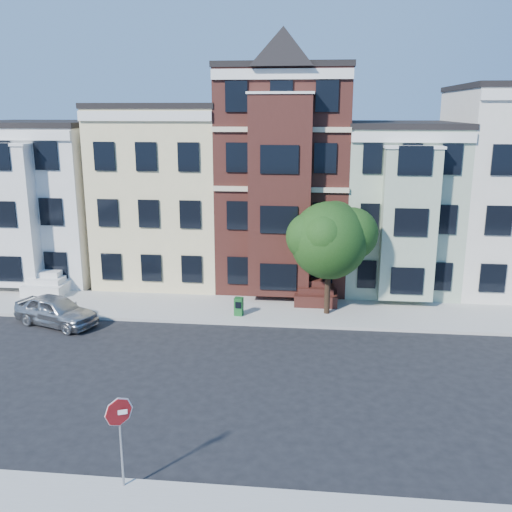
# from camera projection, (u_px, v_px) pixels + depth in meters

# --- Properties ---
(ground) EXTENTS (120.00, 120.00, 0.00)m
(ground) POSITION_uv_depth(u_px,v_px,m) (261.00, 387.00, 21.13)
(ground) COLOR black
(far_sidewalk) EXTENTS (60.00, 4.00, 0.15)m
(far_sidewalk) POSITION_uv_depth(u_px,v_px,m) (277.00, 311.00, 28.82)
(far_sidewalk) COLOR #9E9B93
(far_sidewalk) RESTS_ON ground
(house_white) EXTENTS (8.00, 9.00, 9.00)m
(house_white) POSITION_uv_depth(u_px,v_px,m) (45.00, 200.00, 35.53)
(house_white) COLOR silver
(house_white) RESTS_ON ground
(house_yellow) EXTENTS (7.00, 9.00, 10.00)m
(house_yellow) POSITION_uv_depth(u_px,v_px,m) (170.00, 194.00, 34.58)
(house_yellow) COLOR beige
(house_yellow) RESTS_ON ground
(house_brown) EXTENTS (7.00, 9.00, 12.00)m
(house_brown) POSITION_uv_depth(u_px,v_px,m) (285.00, 179.00, 33.60)
(house_brown) COLOR #391813
(house_brown) RESTS_ON ground
(house_green) EXTENTS (6.00, 9.00, 9.00)m
(house_green) POSITION_uv_depth(u_px,v_px,m) (396.00, 206.00, 33.30)
(house_green) COLOR #9DB093
(house_green) RESTS_ON ground
(street_tree) EXTENTS (5.95, 5.95, 6.90)m
(street_tree) POSITION_uv_depth(u_px,v_px,m) (329.00, 246.00, 27.48)
(street_tree) COLOR #254E19
(street_tree) RESTS_ON far_sidewalk
(parked_car) EXTENTS (4.55, 3.05, 1.44)m
(parked_car) POSITION_uv_depth(u_px,v_px,m) (56.00, 310.00, 27.03)
(parked_car) COLOR #9C9EA2
(parked_car) RESTS_ON ground
(newspaper_box) EXTENTS (0.45, 0.41, 0.90)m
(newspaper_box) POSITION_uv_depth(u_px,v_px,m) (239.00, 306.00, 27.94)
(newspaper_box) COLOR #195D24
(newspaper_box) RESTS_ON far_sidewalk
(stop_sign) EXTENTS (0.78, 0.43, 2.93)m
(stop_sign) POSITION_uv_depth(u_px,v_px,m) (121.00, 437.00, 14.99)
(stop_sign) COLOR #AE1315
(stop_sign) RESTS_ON near_sidewalk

